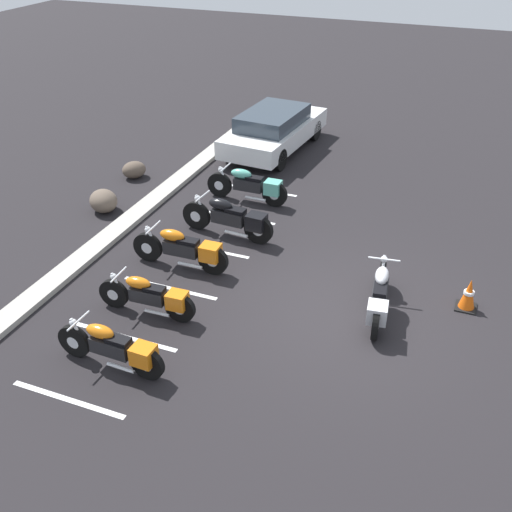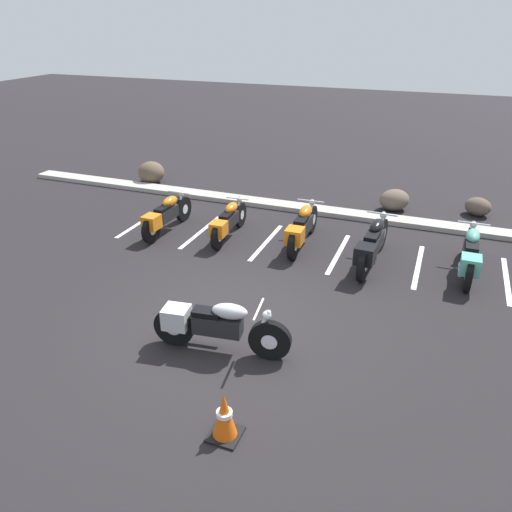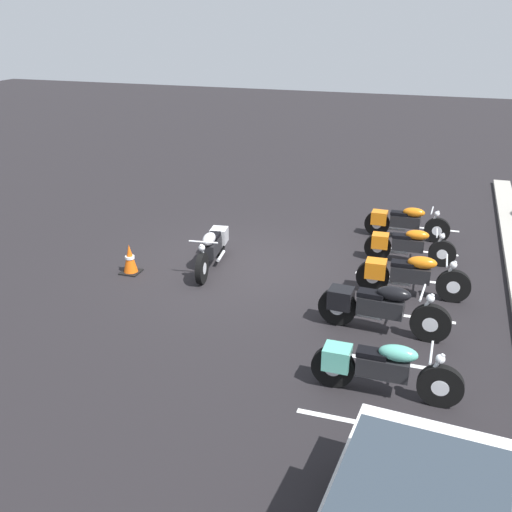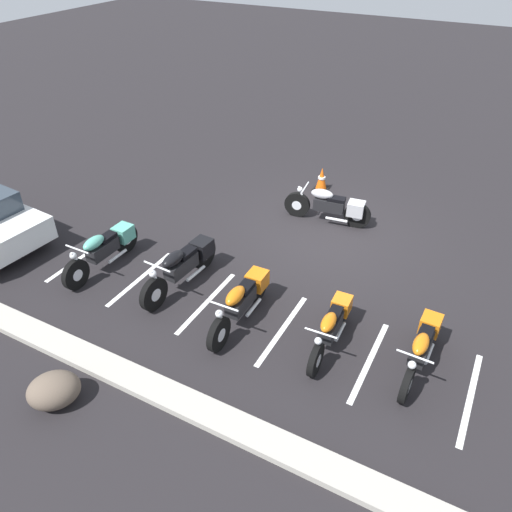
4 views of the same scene
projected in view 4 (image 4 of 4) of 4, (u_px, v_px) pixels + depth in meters
ground at (327, 234)px, 12.10m from camera, size 60.00×60.00×0.00m
motorcycle_silver_featured at (332, 206)px, 12.29m from camera, size 2.18×0.67×0.86m
parked_bike_0 at (422, 346)px, 8.38m from camera, size 0.58×2.07×0.81m
parked_bike_1 at (332, 325)px, 8.84m from camera, size 0.56×2.00×0.79m
parked_bike_2 at (242, 300)px, 9.34m from camera, size 0.62×2.20×0.86m
parked_bike_3 at (183, 264)px, 10.22m from camera, size 0.65×2.31×0.91m
parked_bike_4 at (105, 248)px, 10.76m from camera, size 0.62×2.20×0.87m
concrete_curb at (190, 405)px, 7.84m from camera, size 18.00×0.50×0.12m
landscape_rock_1 at (54, 390)px, 7.81m from camera, size 1.05×1.06×0.55m
traffic_cone at (322, 179)px, 13.84m from camera, size 0.40×0.40×0.65m
stall_line_0 at (470, 398)px, 8.04m from camera, size 0.10×2.10×0.00m
stall_line_1 at (369, 361)px, 8.69m from camera, size 0.10×2.10×0.00m
stall_line_2 at (282, 330)px, 9.34m from camera, size 0.10×2.10×0.00m
stall_line_3 at (207, 302)px, 9.98m from camera, size 0.10×2.10×0.00m
stall_line_4 at (140, 278)px, 10.63m from camera, size 0.10×2.10×0.00m
stall_line_5 at (82, 257)px, 11.28m from camera, size 0.10×2.10×0.00m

